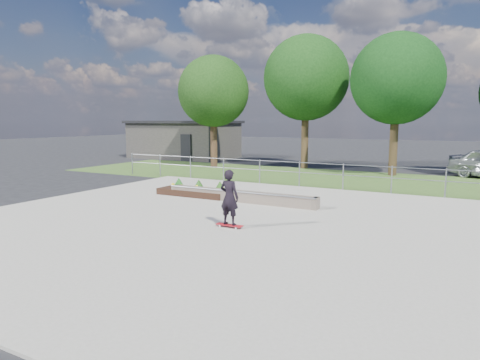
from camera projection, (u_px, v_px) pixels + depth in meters
The scene contains 11 objects.
ground at pixel (211, 222), 12.93m from camera, with size 120.00×120.00×0.00m, color black.
grass_verge at pixel (323, 178), 22.49m from camera, with size 30.00×8.00×0.02m, color #365421.
concrete_slab at pixel (211, 221), 12.92m from camera, with size 15.00×15.00×0.06m, color gray.
fence at pixel (299, 171), 19.34m from camera, with size 20.06×0.06×1.20m.
building at pixel (184, 139), 35.00m from camera, with size 8.40×5.40×3.00m.
tree_far_left at pixel (213, 92), 27.35m from camera, with size 4.55×4.55×7.15m.
tree_mid_left at pixel (306, 78), 26.38m from camera, with size 5.25×5.25×8.25m.
tree_mid_right at pixel (397, 79), 22.96m from camera, with size 4.90×4.90×7.70m.
grind_ledge at pixel (240, 196), 15.76m from camera, with size 6.00×0.44×0.43m.
planter_bed at pixel (196, 190), 17.16m from camera, with size 3.00×1.20×0.61m.
skateboarder at pixel (229, 198), 11.86m from camera, with size 0.80×0.39×1.64m.
Camera 1 is at (6.82, -10.66, 3.04)m, focal length 32.00 mm.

